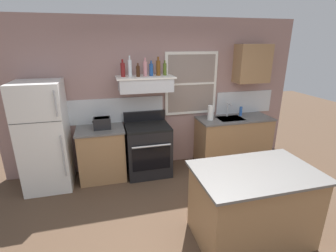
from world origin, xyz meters
TOP-DOWN VIEW (x-y plane):
  - ground_plane at (0.00, 0.00)m, footprint 16.00×16.00m
  - back_wall at (0.03, 2.23)m, footprint 5.40×0.11m
  - refrigerator at (-1.90, 1.84)m, footprint 0.70×0.72m
  - counter_left_of_stove at (-1.05, 1.90)m, footprint 0.79×0.63m
  - toaster at (-1.01, 1.89)m, footprint 0.30×0.20m
  - stove_range at (-0.25, 1.86)m, footprint 0.76×0.69m
  - range_hood_shelf at (-0.25, 1.96)m, footprint 0.96×0.52m
  - bottle_red_label_wine at (-0.61, 1.97)m, footprint 0.07×0.07m
  - bottle_clear_tall at (-0.49, 1.97)m, footprint 0.06×0.06m
  - bottle_brown_stout at (-0.37, 1.92)m, footprint 0.06×0.06m
  - bottle_rose_pink at (-0.24, 1.95)m, footprint 0.07×0.07m
  - bottle_blue_liqueur at (-0.14, 1.95)m, footprint 0.07×0.07m
  - bottle_amber_wine at (-0.02, 1.98)m, footprint 0.07×0.07m
  - bottle_olive_oil_square at (0.10, 1.99)m, footprint 0.06×0.06m
  - counter_right_with_sink at (1.45, 1.90)m, footprint 1.43×0.63m
  - sink_faucet at (1.35, 2.00)m, footprint 0.03×0.17m
  - paper_towel_roll at (0.95, 1.90)m, footprint 0.11×0.11m
  - dish_soap_bottle at (1.63, 2.00)m, footprint 0.06×0.06m
  - kitchen_island at (0.66, -0.03)m, footprint 1.40×0.90m
  - upper_cabinet_right at (1.80, 2.04)m, footprint 0.64×0.32m

SIDE VIEW (x-z plane):
  - ground_plane at x=0.00m, z-range 0.00..0.00m
  - counter_left_of_stove at x=-1.05m, z-range 0.00..0.91m
  - counter_right_with_sink at x=1.45m, z-range 0.00..0.91m
  - kitchen_island at x=0.66m, z-range 0.00..0.91m
  - stove_range at x=-0.25m, z-range -0.08..1.01m
  - refrigerator at x=-1.90m, z-range 0.00..1.74m
  - dish_soap_bottle at x=1.63m, z-range 0.91..1.09m
  - toaster at x=-1.01m, z-range 0.91..1.10m
  - paper_towel_roll at x=0.95m, z-range 0.91..1.18m
  - sink_faucet at x=1.35m, z-range 0.94..1.22m
  - back_wall at x=0.03m, z-range 0.00..2.70m
  - range_hood_shelf at x=-0.25m, z-range 1.50..1.75m
  - bottle_brown_stout at x=-0.37m, z-range 1.73..1.94m
  - bottle_olive_oil_square at x=0.10m, z-range 1.73..1.97m
  - bottle_blue_liqueur at x=-0.14m, z-range 1.73..1.98m
  - bottle_red_label_wine at x=-0.61m, z-range 1.72..2.00m
  - bottle_rose_pink at x=-0.24m, z-range 1.72..2.02m
  - bottle_amber_wine at x=-0.02m, z-range 1.72..2.03m
  - bottle_clear_tall at x=-0.49m, z-range 1.72..2.05m
  - upper_cabinet_right at x=1.80m, z-range 1.55..2.25m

